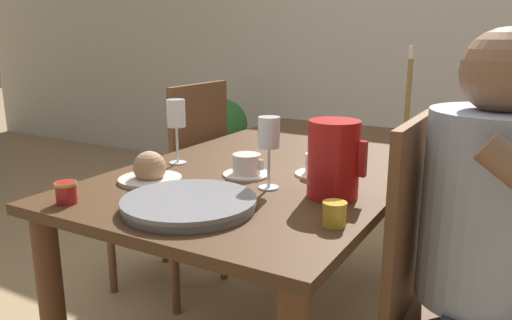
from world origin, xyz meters
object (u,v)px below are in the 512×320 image
(bread_plate, at_px, (150,171))
(teacup_across, at_px, (319,166))
(chair_opposite, at_px, (180,186))
(serving_tray, at_px, (189,204))
(jam_jar_amber, at_px, (66,192))
(potted_plant, at_px, (223,132))
(chair_person_side, at_px, (451,304))
(wine_glass_water, at_px, (176,116))
(candlestick_tall, at_px, (407,106))
(red_pitcher, at_px, (334,159))
(person_seated, at_px, (501,240))
(jam_jar_red, at_px, (334,213))
(teacup_near_person, at_px, (247,166))
(wine_glass_juice, at_px, (269,137))

(bread_plate, bearing_deg, teacup_across, 37.38)
(chair_opposite, distance_m, serving_tray, 1.00)
(serving_tray, distance_m, jam_jar_amber, 0.33)
(serving_tray, height_order, potted_plant, serving_tray)
(chair_person_side, relative_size, teacup_across, 6.45)
(wine_glass_water, relative_size, candlestick_tall, 0.57)
(red_pitcher, bearing_deg, teacup_across, 122.22)
(red_pitcher, height_order, teacup_across, red_pitcher)
(candlestick_tall, bearing_deg, bread_plate, -120.46)
(chair_person_side, height_order, chair_opposite, same)
(chair_opposite, xyz_separation_m, potted_plant, (-0.77, 1.52, -0.08))
(candlestick_tall, bearing_deg, person_seated, -62.25)
(jam_jar_amber, bearing_deg, serving_tray, 21.61)
(serving_tray, xyz_separation_m, jam_jar_red, (0.36, 0.08, 0.02))
(person_seated, relative_size, jam_jar_red, 20.61)
(chair_person_side, height_order, red_pitcher, chair_person_side)
(teacup_across, distance_m, jam_jar_red, 0.43)
(teacup_near_person, relative_size, bread_plate, 0.80)
(teacup_across, height_order, potted_plant, teacup_across)
(wine_glass_water, height_order, jam_jar_amber, wine_glass_water)
(teacup_across, distance_m, potted_plant, 2.40)
(chair_opposite, bearing_deg, jam_jar_amber, -159.82)
(wine_glass_juice, height_order, teacup_near_person, wine_glass_juice)
(person_seated, bearing_deg, wine_glass_juice, -88.89)
(jam_jar_amber, relative_size, jam_jar_red, 1.00)
(wine_glass_juice, height_order, teacup_across, wine_glass_juice)
(person_seated, distance_m, jam_jar_red, 0.40)
(bread_plate, bearing_deg, jam_jar_amber, -101.24)
(chair_opposite, bearing_deg, wine_glass_juice, -124.23)
(chair_opposite, height_order, wine_glass_juice, chair_opposite)
(wine_glass_water, distance_m, potted_plant, 2.24)
(jam_jar_amber, xyz_separation_m, candlestick_tall, (0.59, 1.18, 0.12))
(chair_opposite, bearing_deg, person_seated, -109.71)
(bread_plate, xyz_separation_m, potted_plant, (-1.14, 2.11, -0.34))
(chair_opposite, xyz_separation_m, red_pitcher, (0.90, -0.46, 0.34))
(person_seated, xyz_separation_m, wine_glass_water, (-1.01, 0.09, 0.20))
(serving_tray, bearing_deg, person_seated, 20.95)
(bread_plate, bearing_deg, wine_glass_water, 106.66)
(chair_opposite, height_order, candlestick_tall, candlestick_tall)
(chair_opposite, relative_size, wine_glass_juice, 4.67)
(red_pitcher, relative_size, bread_plate, 1.11)
(person_seated, relative_size, teacup_across, 7.87)
(red_pitcher, bearing_deg, candlestick_tall, 89.46)
(red_pitcher, height_order, bread_plate, red_pitcher)
(chair_person_side, bearing_deg, serving_tray, -65.73)
(jam_jar_red, height_order, candlestick_tall, candlestick_tall)
(wine_glass_juice, bearing_deg, chair_person_side, 1.90)
(wine_glass_juice, bearing_deg, teacup_across, 70.81)
(teacup_across, bearing_deg, serving_tray, -109.32)
(jam_jar_red, bearing_deg, teacup_across, 117.34)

